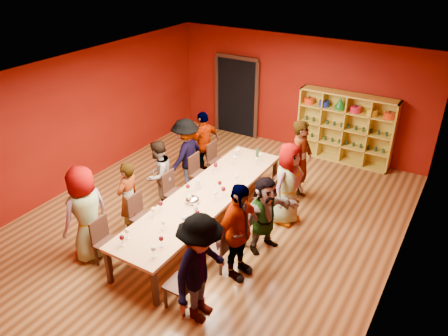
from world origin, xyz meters
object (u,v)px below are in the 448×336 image
at_px(person_left_0, 86,214).
at_px(person_left_1, 129,198).
at_px(chair_person_left_1, 140,214).
at_px(person_right_1, 238,232).
at_px(chair_person_right_3, 270,195).
at_px(person_left_4, 204,144).
at_px(shelving_unit, 346,125).
at_px(chair_person_left_4, 216,158).
at_px(wine_bottle, 257,153).
at_px(chair_person_left_2, 173,190).
at_px(spittoon_bowl, 193,200).
at_px(chair_person_left_3, 198,171).
at_px(chair_person_right_0, 184,283).
at_px(chair_person_left_0, 105,239).
at_px(tasting_table, 205,197).
at_px(chair_person_right_1, 221,245).
at_px(person_right_3, 288,184).
at_px(person_left_2, 159,175).
at_px(person_left_3, 186,154).
at_px(person_right_0, 201,269).
at_px(person_right_4, 301,161).
at_px(chair_person_right_2, 246,219).
at_px(chair_person_right_4, 289,175).
at_px(person_right_2, 264,214).

bearing_deg(person_left_0, person_left_1, -179.97).
distance_m(chair_person_left_1, person_left_1, 0.37).
xyz_separation_m(person_left_0, person_right_1, (2.53, 0.92, -0.01)).
bearing_deg(chair_person_right_3, person_left_4, 159.03).
xyz_separation_m(shelving_unit, person_left_1, (-2.56, -5.19, -0.22)).
height_order(chair_person_left_4, wine_bottle, wine_bottle).
relative_size(chair_person_left_2, spittoon_bowl, 3.36).
relative_size(chair_person_left_3, spittoon_bowl, 3.36).
bearing_deg(person_right_1, chair_person_right_0, 171.85).
bearing_deg(chair_person_left_0, chair_person_left_3, 90.00).
distance_m(chair_person_left_3, chair_person_right_0, 3.57).
distance_m(tasting_table, person_left_4, 2.23).
distance_m(person_left_1, chair_person_right_1, 2.09).
distance_m(chair_person_left_0, spittoon_bowl, 1.72).
bearing_deg(chair_person_right_1, person_left_0, -157.33).
distance_m(person_left_1, person_right_3, 3.10).
distance_m(chair_person_left_4, person_left_4, 0.45).
bearing_deg(chair_person_left_1, person_left_2, 108.87).
bearing_deg(person_left_3, chair_person_right_0, 34.74).
relative_size(chair_person_left_2, person_right_0, 0.49).
height_order(chair_person_left_4, chair_person_right_0, same).
relative_size(person_left_2, person_left_3, 0.90).
xyz_separation_m(chair_person_right_0, person_right_0, (0.32, -0.00, 0.42)).
distance_m(person_left_2, spittoon_bowl, 1.33).
bearing_deg(person_left_4, chair_person_left_0, 18.37).
xyz_separation_m(chair_person_right_1, wine_bottle, (-0.78, 2.84, 0.36)).
distance_m(person_right_0, person_right_1, 1.09).
bearing_deg(wine_bottle, person_right_0, -74.30).
height_order(chair_person_left_1, chair_person_right_0, same).
relative_size(chair_person_right_3, person_right_4, 0.48).
distance_m(chair_person_left_2, chair_person_right_1, 2.10).
relative_size(chair_person_left_3, chair_person_right_3, 1.00).
relative_size(shelving_unit, chair_person_left_2, 2.70).
bearing_deg(person_right_3, wine_bottle, 60.02).
bearing_deg(person_right_0, chair_person_right_3, 4.03).
distance_m(chair_person_left_0, person_left_1, 1.00).
distance_m(chair_person_left_2, person_right_1, 2.41).
distance_m(chair_person_right_2, person_right_3, 1.15).
height_order(person_right_0, person_right_4, person_right_4).
distance_m(shelving_unit, person_left_0, 6.69).
relative_size(chair_person_right_1, person_right_1, 0.50).
distance_m(person_left_3, chair_person_right_4, 2.33).
bearing_deg(chair_person_left_1, person_right_4, 54.01).
height_order(chair_person_right_0, person_right_2, person_right_2).
bearing_deg(chair_person_right_4, person_right_1, -83.55).
height_order(chair_person_right_1, person_right_4, person_right_4).
relative_size(chair_person_left_0, person_left_2, 0.59).
xyz_separation_m(person_right_1, wine_bottle, (-1.11, 2.84, -0.04)).
bearing_deg(person_right_4, chair_person_right_4, 89.08).
bearing_deg(shelving_unit, chair_person_left_0, -110.65).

